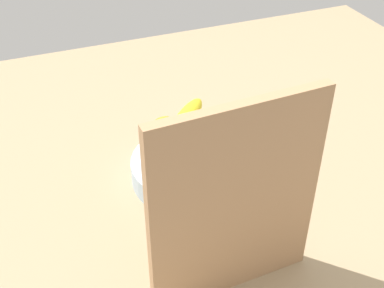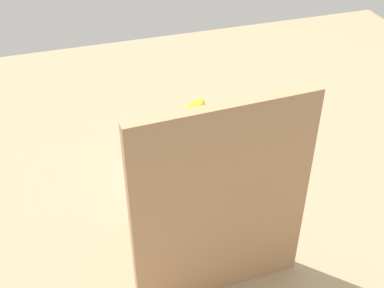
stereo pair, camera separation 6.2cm
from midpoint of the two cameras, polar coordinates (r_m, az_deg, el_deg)
name	(u,v)px [view 1 (the left image)]	position (r cm, az deg, el deg)	size (l,w,h in cm)	color
ground_plane	(189,178)	(111.68, -1.93, -3.89)	(180.00, 140.00, 3.00)	tan
fruit_bowl	(192,168)	(108.04, -1.65, -2.79)	(25.56, 25.56, 4.87)	#AFCCE6
orange_front_left	(209,164)	(99.27, 0.14, -2.24)	(7.61, 7.61, 7.61)	orange
orange_front_right	(217,146)	(103.72, 1.14, -0.32)	(7.61, 7.61, 7.61)	orange
orange_center	(196,128)	(109.18, -1.15, 1.79)	(7.61, 7.61, 7.61)	orange
orange_back_left	(166,134)	(107.60, -4.58, 1.08)	(7.61, 7.61, 7.61)	orange
orange_back_right	(166,161)	(100.23, -4.70, -1.95)	(7.61, 7.61, 7.61)	orange
banana_bunch	(181,133)	(104.99, -2.89, 1.16)	(18.55, 15.27, 10.60)	yellow
cutting_board	(236,205)	(76.75, 2.61, -6.94)	(28.00, 1.80, 36.00)	tan
jar_lid	(279,118)	(127.96, 8.33, 2.85)	(6.82, 6.82, 1.57)	white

